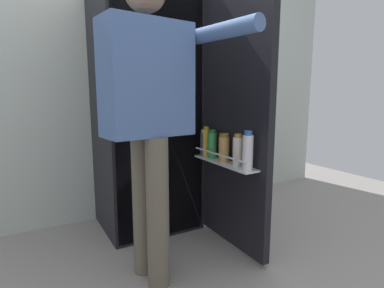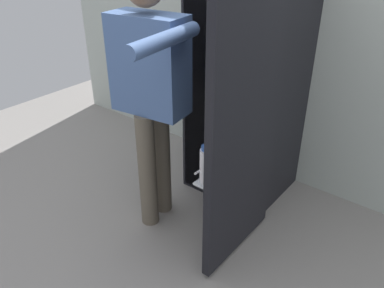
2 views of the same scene
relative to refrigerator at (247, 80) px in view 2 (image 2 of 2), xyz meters
The scene contains 4 objects.
ground_plane 1.03m from the refrigerator, 93.18° to the right, with size 5.78×5.78×0.00m, color gray.
kitchen_wall 0.53m from the refrigerator, 93.92° to the left, with size 4.40×0.10×2.49m, color beige.
refrigerator is the anchor object (origin of this frame).
person 0.72m from the refrigerator, 112.55° to the right, with size 0.62×0.74×1.65m.
Camera 2 is at (1.31, -1.74, 1.82)m, focal length 36.33 mm.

